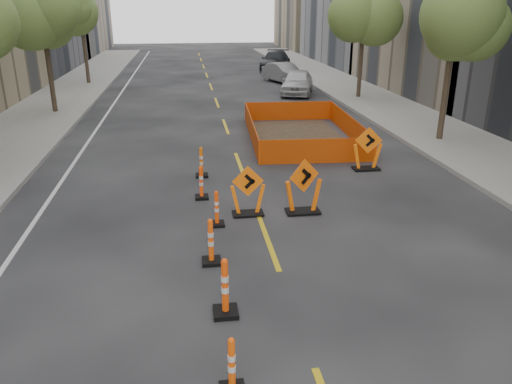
{
  "coord_description": "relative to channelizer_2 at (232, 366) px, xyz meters",
  "views": [
    {
      "loc": [
        -1.78,
        -6.54,
        5.26
      ],
      "look_at": [
        -0.23,
        4.4,
        1.1
      ],
      "focal_mm": 35.0,
      "sensor_mm": 36.0,
      "label": 1
    }
  ],
  "objects": [
    {
      "name": "ground_plane",
      "position": [
        1.31,
        0.82,
        -0.47
      ],
      "size": [
        140.0,
        140.0,
        0.0
      ],
      "primitive_type": "plane",
      "color": "black"
    },
    {
      "name": "sidewalk_right",
      "position": [
        10.31,
        12.82,
        -0.4
      ],
      "size": [
        4.0,
        90.0,
        0.15
      ],
      "primitive_type": "cube",
      "color": "gray",
      "rests_on": "ground"
    },
    {
      "name": "tree_l_c",
      "position": [
        -7.09,
        20.82,
        4.05
      ],
      "size": [
        2.8,
        2.8,
        5.95
      ],
      "color": "#382B1E",
      "rests_on": "ground"
    },
    {
      "name": "tree_l_d",
      "position": [
        -7.09,
        30.82,
        4.05
      ],
      "size": [
        2.8,
        2.8,
        5.95
      ],
      "color": "#382B1E",
      "rests_on": "ground"
    },
    {
      "name": "tree_r_b",
      "position": [
        9.71,
        12.82,
        4.05
      ],
      "size": [
        2.8,
        2.8,
        5.95
      ],
      "color": "#382B1E",
      "rests_on": "ground"
    },
    {
      "name": "tree_r_c",
      "position": [
        9.71,
        22.82,
        4.05
      ],
      "size": [
        2.8,
        2.8,
        5.95
      ],
      "color": "#382B1E",
      "rests_on": "ground"
    },
    {
      "name": "channelizer_2",
      "position": [
        0.0,
        0.0,
        0.0
      ],
      "size": [
        0.37,
        0.37,
        0.95
      ],
      "primitive_type": null,
      "color": "#EE4F0A",
      "rests_on": "ground"
    },
    {
      "name": "channelizer_3",
      "position": [
        0.07,
        1.96,
        0.09
      ],
      "size": [
        0.45,
        0.45,
        1.13
      ],
      "primitive_type": null,
      "color": "#F4480A",
      "rests_on": "ground"
    },
    {
      "name": "channelizer_4",
      "position": [
        -0.07,
        3.91,
        0.05
      ],
      "size": [
        0.41,
        0.41,
        1.04
      ],
      "primitive_type": null,
      "color": "#FB500A",
      "rests_on": "ground"
    },
    {
      "name": "channelizer_5",
      "position": [
        0.18,
        5.87,
        -0.01
      ],
      "size": [
        0.37,
        0.37,
        0.93
      ],
      "primitive_type": null,
      "color": "#F5430A",
      "rests_on": "ground"
    },
    {
      "name": "channelizer_6",
      "position": [
        -0.13,
        7.83,
        0.01
      ],
      "size": [
        0.38,
        0.38,
        0.97
      ],
      "primitive_type": null,
      "color": "#FE440A",
      "rests_on": "ground"
    },
    {
      "name": "channelizer_7",
      "position": [
        -0.05,
        9.78,
        0.03
      ],
      "size": [
        0.39,
        0.39,
        1.0
      ],
      "primitive_type": null,
      "color": "#E36009",
      "rests_on": "ground"
    },
    {
      "name": "chevron_sign_left",
      "position": [
        1.04,
        6.43,
        0.22
      ],
      "size": [
        0.93,
        0.57,
        1.38
      ],
      "primitive_type": null,
      "rotation": [
        0.0,
        0.0,
        -0.03
      ],
      "color": "orange",
      "rests_on": "ground"
    },
    {
      "name": "chevron_sign_center",
      "position": [
        2.52,
        6.37,
        0.29
      ],
      "size": [
        1.17,
        0.96,
        1.52
      ],
      "primitive_type": null,
      "rotation": [
        0.0,
        0.0,
        0.4
      ],
      "color": "#FF620A",
      "rests_on": "ground"
    },
    {
      "name": "chevron_sign_right",
      "position": [
        5.5,
        9.73,
        0.27
      ],
      "size": [
        1.07,
        0.75,
        1.48
      ],
      "primitive_type": null,
      "rotation": [
        0.0,
        0.0,
        -0.16
      ],
      "color": "orange",
      "rests_on": "ground"
    },
    {
      "name": "safety_fence",
      "position": [
        4.26,
        14.22,
        -0.03
      ],
      "size": [
        4.55,
        7.31,
        0.89
      ],
      "primitive_type": null,
      "rotation": [
        0.0,
        0.0,
        -0.05
      ],
      "color": "#F7610D",
      "rests_on": "ground"
    },
    {
      "name": "parked_car_near",
      "position": [
        6.51,
        25.05,
        0.28
      ],
      "size": [
        3.0,
        4.75,
        1.51
      ],
      "primitive_type": "imported",
      "rotation": [
        0.0,
        0.0,
        -0.3
      ],
      "color": "silver",
      "rests_on": "ground"
    },
    {
      "name": "parked_car_mid",
      "position": [
        6.62,
        29.95,
        0.22
      ],
      "size": [
        2.81,
        4.42,
        1.38
      ],
      "primitive_type": "imported",
      "rotation": [
        0.0,
        0.0,
        0.35
      ],
      "color": "gray",
      "rests_on": "ground"
    },
    {
      "name": "parked_car_far",
      "position": [
        7.23,
        36.85,
        0.33
      ],
      "size": [
        3.63,
        5.93,
        1.61
      ],
      "primitive_type": "imported",
      "rotation": [
        0.0,
        0.0,
        -0.27
      ],
      "color": "black",
      "rests_on": "ground"
    }
  ]
}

